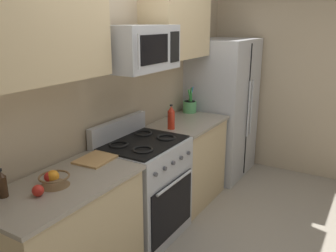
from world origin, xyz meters
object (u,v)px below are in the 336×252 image
Objects in this scene: fruit_basket at (54,179)px; bottle_hot_sauce at (171,118)px; microwave at (138,48)px; cutting_board at (96,159)px; range_oven at (144,189)px; apple_loose at (38,191)px; bottle_soy at (2,184)px; refrigerator at (222,108)px; utensil_crock at (190,106)px.

bottle_hot_sauce is at bearing -0.41° from fruit_basket.
microwave is 0.96m from cutting_board.
cutting_board is at bearing 170.20° from range_oven.
fruit_basket is 0.16m from apple_loose.
fruit_basket is at bearing -27.96° from bottle_soy.
apple_loose is (-1.13, -0.04, -0.78)m from microwave.
refrigerator is 1.25m from bottle_hot_sauce.
bottle_hot_sauce is (1.64, 0.02, 0.08)m from apple_loose.
fruit_basket is 2.77× the size of apple_loose.
bottle_hot_sauce is at bearing 0.75° from apple_loose.
microwave is 1.41m from utensil_crock.
fruit_basket is at bearing 178.79° from range_oven.
range_oven is at bearing -9.80° from cutting_board.
range_oven is 1.31m from utensil_crock.
cutting_board is 1.22× the size of bottle_hot_sauce.
fruit_basket is 1.49m from bottle_hot_sauce.
microwave is 2.28× the size of utensil_crock.
microwave is 3.42× the size of fruit_basket.
apple_loose is at bearing -179.43° from range_oven.
refrigerator is 8.57× the size of fruit_basket.
utensil_crock reaches higher than apple_loose.
apple_loose is 0.29× the size of bottle_hot_sauce.
refrigerator is at bearing -2.66° from cutting_board.
utensil_crock is 2.33m from apple_loose.
apple_loose is 1.64m from bottle_hot_sauce.
refrigerator reaches higher than cutting_board.
fruit_basket reaches higher than apple_loose.
bottle_soy is at bearing 123.58° from apple_loose.
range_oven is 5.95× the size of bottle_soy.
refrigerator is 7.00× the size of bottle_hot_sauce.
utensil_crock is 1.66× the size of bottle_soy.
bottle_hot_sauce is (1.01, -0.08, 0.11)m from cutting_board.
utensil_crock is 4.17× the size of apple_loose.
fruit_basket is (-2.73, 0.04, 0.09)m from refrigerator.
refrigerator reaches higher than apple_loose.
range_oven is at bearing -7.49° from bottle_soy.
cutting_board is 1.02m from bottle_hot_sauce.
range_oven is 3.63× the size of cutting_board.
range_oven is at bearing -1.21° from fruit_basket.
apple_loose is at bearing -171.04° from cutting_board.
utensil_crock is 1.23× the size of bottle_hot_sauce.
bottle_soy reaches higher than fruit_basket.
fruit_basket is 0.67× the size of cutting_board.
fruit_basket is at bearing -176.21° from utensil_crock.
apple_loose is 0.22m from bottle_soy.
cutting_board is (0.63, 0.10, -0.03)m from apple_loose.
utensil_crock is at bearing 12.66° from bottle_hot_sauce.
bottle_hot_sauce reaches higher than bottle_soy.
apple_loose is 0.63m from cutting_board.
cutting_board is at bearing -177.41° from utensil_crock.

